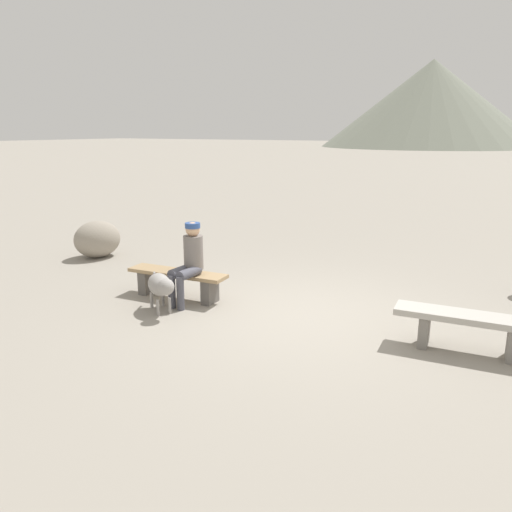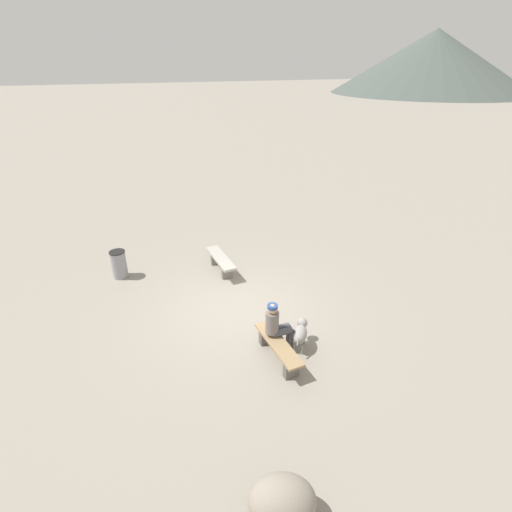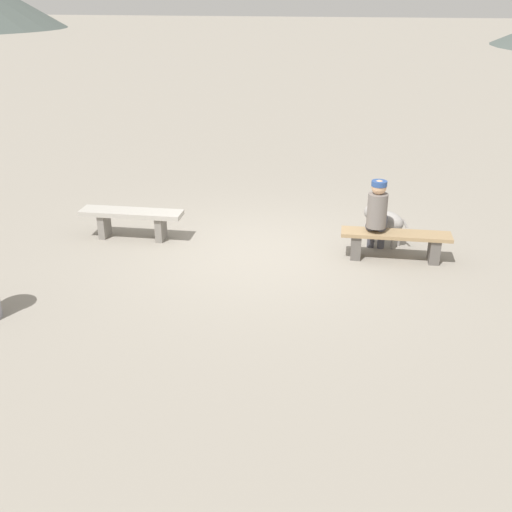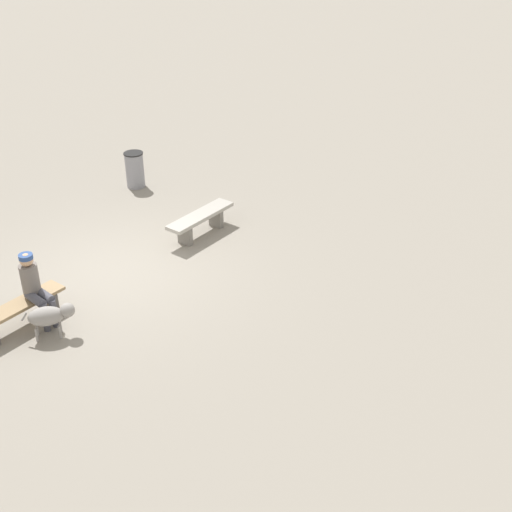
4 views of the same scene
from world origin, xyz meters
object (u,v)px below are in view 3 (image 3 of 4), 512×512
Objects in this scene: bench_left at (132,218)px; seated_person at (377,213)px; bench_right at (395,241)px; dog at (385,220)px.

bench_left is 3.92m from seated_person.
seated_person is at bearing -1.97° from bench_left.
bench_right is 2.31× the size of dog.
dog reaches higher than bench_right.
bench_right is at bearing 141.95° from dog.
seated_person reaches higher than bench_right.
seated_person reaches higher than dog.
dog is at bearing 79.26° from seated_person.
dog is at bearing 102.35° from bench_right.
seated_person is at bearing 160.05° from bench_right.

